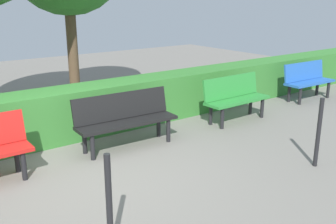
# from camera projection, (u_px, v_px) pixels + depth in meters

# --- Properties ---
(ground_plane) EXTENTS (21.64, 21.64, 0.00)m
(ground_plane) POSITION_uv_depth(u_px,v_px,m) (88.00, 175.00, 5.26)
(ground_plane) COLOR gray
(bench_blue) EXTENTS (1.37, 0.50, 0.86)m
(bench_blue) POSITION_uv_depth(u_px,v_px,m) (307.00, 79.00, 9.04)
(bench_blue) COLOR blue
(bench_blue) RESTS_ON ground_plane
(bench_green) EXTENTS (1.43, 0.48, 0.86)m
(bench_green) POSITION_uv_depth(u_px,v_px,m) (235.00, 96.00, 7.48)
(bench_green) COLOR #2D8C38
(bench_green) RESTS_ON ground_plane
(bench_black) EXTENTS (1.66, 0.53, 0.86)m
(bench_black) POSITION_uv_depth(u_px,v_px,m) (125.00, 117.00, 6.17)
(bench_black) COLOR black
(bench_black) RESTS_ON ground_plane
(hedge_row) EXTENTS (17.64, 0.70, 0.85)m
(hedge_row) POSITION_uv_depth(u_px,v_px,m) (104.00, 107.00, 6.96)
(hedge_row) COLOR #387F33
(hedge_row) RESTS_ON ground_plane
(railing_post_mid) EXTENTS (0.06, 0.06, 1.00)m
(railing_post_mid) POSITION_uv_depth(u_px,v_px,m) (318.00, 133.00, 5.41)
(railing_post_mid) COLOR black
(railing_post_mid) RESTS_ON ground_plane
(railing_post_far) EXTENTS (0.06, 0.06, 1.00)m
(railing_post_far) POSITION_uv_depth(u_px,v_px,m) (109.00, 205.00, 3.54)
(railing_post_far) COLOR black
(railing_post_far) RESTS_ON ground_plane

